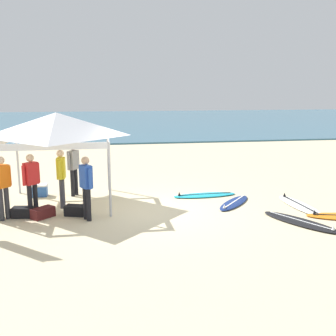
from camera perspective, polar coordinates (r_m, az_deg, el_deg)
name	(u,v)px	position (r m, az deg, el deg)	size (l,w,h in m)	color
ground_plane	(152,210)	(11.39, -2.37, -6.14)	(80.00, 80.00, 0.00)	beige
sea	(116,121)	(42.76, -7.58, 6.74)	(80.00, 36.00, 0.10)	#386B84
canopy_tent	(57,125)	(12.04, -15.78, 6.01)	(3.06, 3.06, 2.75)	#B7B7BC
surfboard_navy	(234,203)	(12.15, 9.50, -4.97)	(1.58, 1.75, 0.19)	navy
surfboard_white	(299,205)	(12.39, 18.43, -5.10)	(0.72, 2.18, 0.19)	white
surfboard_cyan	(204,195)	(12.90, 5.27, -3.90)	(2.11, 0.68, 0.19)	#23B2CC
surfboard_black	(300,222)	(10.89, 18.58, -7.37)	(1.62, 2.21, 0.19)	black
person_red	(31,180)	(11.32, -19.12, -1.69)	(0.41, 0.43, 1.71)	black
person_yellow	(61,175)	(11.83, -15.15, -0.92)	(0.23, 0.55, 1.71)	#383842
person_grey	(73,166)	(13.07, -13.49, 0.31)	(0.38, 0.48, 1.71)	black
person_blue	(86,184)	(10.54, -11.73, -2.24)	(0.36, 0.50, 1.71)	black
person_orange	(2,184)	(11.21, -22.81, -2.08)	(0.40, 0.44, 1.71)	#2D2D33
gear_bag_near_tent	(76,210)	(11.20, -13.11, -5.98)	(0.60, 0.32, 0.28)	black
gear_bag_by_pole	(24,212)	(11.45, -20.11, -6.01)	(0.60, 0.32, 0.28)	black
gear_bag_on_sand	(43,213)	(11.24, -17.61, -6.17)	(0.60, 0.32, 0.28)	#4C1919
cooler_box	(39,190)	(13.46, -18.07, -3.07)	(0.50, 0.36, 0.39)	#2D60B7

